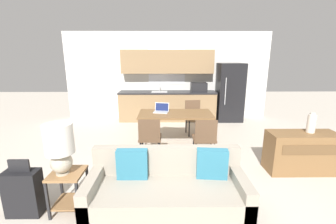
# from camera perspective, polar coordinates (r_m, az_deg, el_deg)

# --- Properties ---
(ground_plane) EXTENTS (20.00, 20.00, 0.00)m
(ground_plane) POSITION_cam_1_polar(r_m,az_deg,el_deg) (3.25, 0.58, -23.35)
(ground_plane) COLOR beige
(wall_back) EXTENTS (6.40, 0.07, 2.70)m
(wall_back) POSITION_cam_1_polar(r_m,az_deg,el_deg) (7.23, -0.16, 9.18)
(wall_back) COLOR silver
(wall_back) RESTS_ON ground_plane
(kitchen_counter) EXTENTS (2.98, 0.65, 2.15)m
(kitchen_counter) POSITION_cam_1_polar(r_m,az_deg,el_deg) (7.00, 0.02, 4.79)
(kitchen_counter) COLOR #8E704C
(kitchen_counter) RESTS_ON ground_plane
(refrigerator) EXTENTS (0.76, 0.70, 1.76)m
(refrigerator) POSITION_cam_1_polar(r_m,az_deg,el_deg) (7.18, 15.40, 4.83)
(refrigerator) COLOR black
(refrigerator) RESTS_ON ground_plane
(dining_table) EXTENTS (1.60, 0.82, 0.75)m
(dining_table) POSITION_cam_1_polar(r_m,az_deg,el_deg) (4.93, 1.91, -1.05)
(dining_table) COLOR brown
(dining_table) RESTS_ON ground_plane
(couch) EXTENTS (1.97, 0.80, 0.80)m
(couch) POSITION_cam_1_polar(r_m,az_deg,el_deg) (3.05, -0.26, -18.70)
(couch) COLOR #3D2D1E
(couch) RESTS_ON ground_plane
(side_table) EXTENTS (0.41, 0.41, 0.54)m
(side_table) POSITION_cam_1_polar(r_m,az_deg,el_deg) (3.29, -24.00, -16.66)
(side_table) COLOR olive
(side_table) RESTS_ON ground_plane
(table_lamp) EXTENTS (0.35, 0.35, 0.65)m
(table_lamp) POSITION_cam_1_polar(r_m,az_deg,el_deg) (3.05, -25.85, -7.72)
(table_lamp) COLOR #B2A893
(table_lamp) RESTS_ON side_table
(credenza) EXTENTS (1.16, 0.46, 0.71)m
(credenza) POSITION_cam_1_polar(r_m,az_deg,el_deg) (4.57, 30.76, -8.78)
(credenza) COLOR brown
(credenza) RESTS_ON ground_plane
(vase) EXTENTS (0.14, 0.14, 0.35)m
(vase) POSITION_cam_1_polar(r_m,az_deg,el_deg) (4.51, 32.63, -2.39)
(vase) COLOR beige
(vase) RESTS_ON credenza
(dining_chair_far_right) EXTENTS (0.48, 0.48, 0.86)m
(dining_chair_far_right) POSITION_cam_1_polar(r_m,az_deg,el_deg) (5.80, 6.53, -0.85)
(dining_chair_far_right) COLOR brown
(dining_chair_far_right) RESTS_ON ground_plane
(dining_chair_near_left) EXTENTS (0.42, 0.42, 0.86)m
(dining_chair_near_left) POSITION_cam_1_polar(r_m,az_deg,el_deg) (4.28, -4.61, -6.26)
(dining_chair_near_left) COLOR brown
(dining_chair_near_left) RESTS_ON ground_plane
(dining_chair_near_right) EXTENTS (0.42, 0.42, 0.86)m
(dining_chair_near_right) POSITION_cam_1_polar(r_m,az_deg,el_deg) (4.28, 9.27, -6.39)
(dining_chair_near_right) COLOR brown
(dining_chair_near_right) RESTS_ON ground_plane
(laptop) EXTENTS (0.36, 0.31, 0.20)m
(laptop) POSITION_cam_1_polar(r_m,az_deg,el_deg) (5.03, -1.68, 0.57)
(laptop) COLOR #B7BABC
(laptop) RESTS_ON dining_table
(suitcase) EXTENTS (0.42, 0.22, 0.76)m
(suitcase) POSITION_cam_1_polar(r_m,az_deg,el_deg) (3.50, -32.78, -16.81)
(suitcase) COLOR black
(suitcase) RESTS_ON ground_plane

